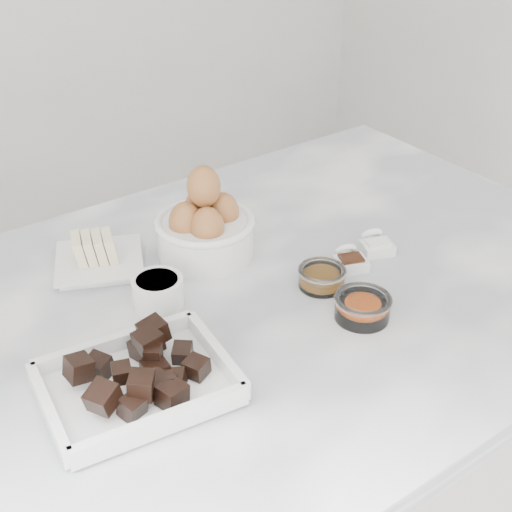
% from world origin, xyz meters
% --- Properties ---
extents(cabinet, '(1.10, 0.70, 0.90)m').
position_xyz_m(cabinet, '(0.00, 0.00, 0.45)').
color(cabinet, beige).
rests_on(cabinet, ground).
extents(marble_slab, '(1.20, 0.80, 0.04)m').
position_xyz_m(marble_slab, '(0.00, 0.00, 0.92)').
color(marble_slab, white).
rests_on(marble_slab, cabinet).
extents(chocolate_dish, '(0.25, 0.20, 0.06)m').
position_xyz_m(chocolate_dish, '(-0.25, -0.09, 0.96)').
color(chocolate_dish, white).
rests_on(chocolate_dish, marble_slab).
extents(butter_plate, '(0.18, 0.18, 0.06)m').
position_xyz_m(butter_plate, '(-0.16, 0.20, 0.96)').
color(butter_plate, white).
rests_on(butter_plate, marble_slab).
extents(sugar_ramekin, '(0.08, 0.08, 0.04)m').
position_xyz_m(sugar_ramekin, '(-0.14, 0.06, 0.96)').
color(sugar_ramekin, white).
rests_on(sugar_ramekin, marble_slab).
extents(egg_bowl, '(0.16, 0.16, 0.16)m').
position_xyz_m(egg_bowl, '(-0.00, 0.14, 0.99)').
color(egg_bowl, white).
rests_on(egg_bowl, marble_slab).
extents(honey_bowl, '(0.07, 0.07, 0.03)m').
position_xyz_m(honey_bowl, '(0.09, -0.05, 0.96)').
color(honey_bowl, white).
rests_on(honey_bowl, marble_slab).
extents(zest_bowl, '(0.08, 0.08, 0.04)m').
position_xyz_m(zest_bowl, '(0.08, -0.14, 0.96)').
color(zest_bowl, white).
rests_on(zest_bowl, marble_slab).
extents(vanilla_spoon, '(0.06, 0.07, 0.04)m').
position_xyz_m(vanilla_spoon, '(0.16, -0.03, 0.95)').
color(vanilla_spoon, white).
rests_on(vanilla_spoon, marble_slab).
extents(salt_spoon, '(0.06, 0.07, 0.04)m').
position_xyz_m(salt_spoon, '(0.23, -0.02, 0.95)').
color(salt_spoon, white).
rests_on(salt_spoon, marble_slab).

